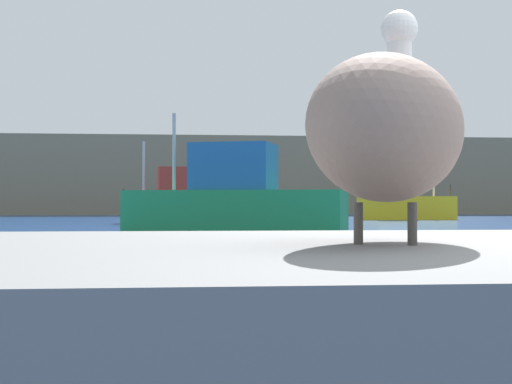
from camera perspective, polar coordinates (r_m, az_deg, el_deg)
hillside_backdrop at (r=67.16m, az=-4.03°, el=1.08°), size 140.00×12.57×6.38m
pier_dock at (r=2.55m, az=9.77°, el=-13.58°), size 3.72×2.38×0.86m
pelican at (r=2.51m, az=9.76°, el=4.75°), size 0.84×1.33×0.84m
fishing_boat_red at (r=37.02m, az=-5.92°, el=-0.93°), size 5.44×2.11×3.92m
fishing_boat_yellow at (r=45.65m, az=10.96°, el=-0.65°), size 5.53×1.97×4.13m
fishing_boat_green at (r=26.30m, az=-1.56°, el=-0.57°), size 7.87×4.75×4.13m
mooring_buoy at (r=11.21m, az=-11.70°, el=-4.57°), size 0.51×0.51×0.51m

